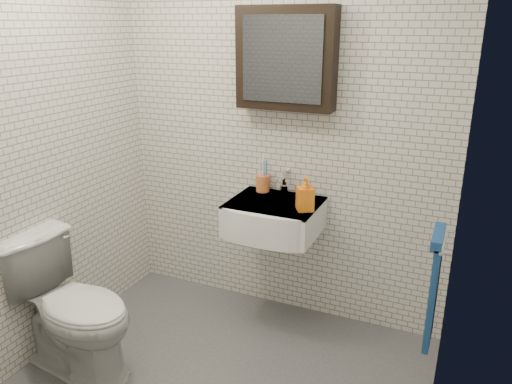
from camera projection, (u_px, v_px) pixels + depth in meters
The scene contains 8 objects.
room_shell at pixel (202, 126), 2.23m from camera, with size 2.22×2.02×2.51m.
washbasin at pixel (272, 218), 3.08m from camera, with size 0.55×0.50×0.20m.
faucet at pixel (284, 184), 3.20m from camera, with size 0.06×0.20×0.15m.
mirror_cabinet at pixel (286, 59), 2.94m from camera, with size 0.60×0.15×0.60m.
towel_rail at pixel (434, 283), 2.38m from camera, with size 0.09×0.30×0.58m.
toothbrush_cup at pixel (263, 182), 3.26m from camera, with size 0.09×0.09×0.24m.
soap_bottle at pixel (305, 193), 2.92m from camera, with size 0.09×0.10×0.21m, color orange.
toilet at pixel (72, 307), 2.78m from camera, with size 0.45×0.78×0.80m, color silver.
Camera 1 is at (1.12, -1.92, 1.91)m, focal length 35.00 mm.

